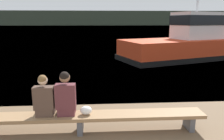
# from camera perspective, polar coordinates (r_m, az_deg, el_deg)

# --- Properties ---
(water_surface) EXTENTS (240.00, 240.00, 0.00)m
(water_surface) POSITION_cam_1_polar(r_m,az_deg,el_deg) (126.36, -3.56, 11.53)
(water_surface) COLOR #386084
(water_surface) RESTS_ON ground
(far_shoreline) EXTENTS (600.00, 12.00, 8.24)m
(far_shoreline) POSITION_cam_1_polar(r_m,az_deg,el_deg) (134.04, -3.60, 13.36)
(far_shoreline) COLOR #384233
(far_shoreline) RESTS_ON ground
(bench_main) EXTENTS (5.71, 0.51, 0.43)m
(bench_main) POSITION_cam_1_polar(r_m,az_deg,el_deg) (5.14, -8.32, -12.25)
(bench_main) COLOR #8E6B47
(bench_main) RESTS_ON ground
(person_left) EXTENTS (0.44, 0.41, 0.95)m
(person_left) POSITION_cam_1_polar(r_m,az_deg,el_deg) (5.09, -17.28, -7.10)
(person_left) COLOR #4C382D
(person_left) RESTS_ON bench_main
(person_right) EXTENTS (0.44, 0.42, 1.01)m
(person_right) POSITION_cam_1_polar(r_m,az_deg,el_deg) (4.98, -11.98, -6.67)
(person_right) COLOR #56282D
(person_right) RESTS_ON bench_main
(shopping_bag) EXTENTS (0.27, 0.19, 0.20)m
(shopping_bag) POSITION_cam_1_polar(r_m,az_deg,el_deg) (5.05, -6.81, -10.42)
(shopping_bag) COLOR white
(shopping_bag) RESTS_ON bench_main
(tugboat_red) EXTENTS (10.74, 6.59, 5.70)m
(tugboat_red) POSITION_cam_1_polar(r_m,az_deg,el_deg) (16.17, 20.59, 6.44)
(tugboat_red) COLOR red
(tugboat_red) RESTS_ON water_surface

